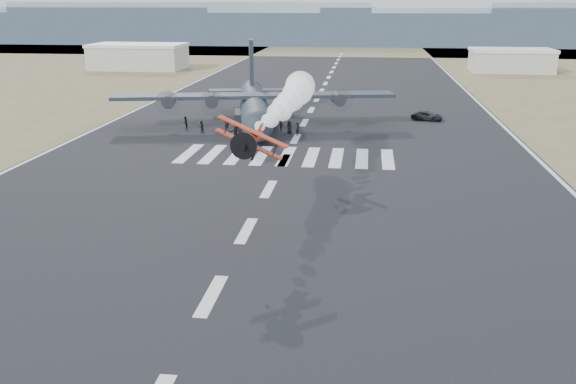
% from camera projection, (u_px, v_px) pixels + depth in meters
% --- Properties ---
extents(scrub_far, '(500.00, 80.00, 0.00)m').
position_uv_depth(scrub_far, '(344.00, 48.00, 247.70)').
color(scrub_far, brown).
rests_on(scrub_far, ground).
extents(runway_markings, '(60.00, 260.00, 0.01)m').
position_uv_depth(runway_markings, '(296.00, 139.00, 86.10)').
color(runway_markings, silver).
rests_on(runway_markings, ground).
extents(ridge_seg_b, '(150.00, 50.00, 15.00)m').
position_uv_depth(ridge_seg_b, '(59.00, 24.00, 289.28)').
color(ridge_seg_b, gray).
rests_on(ridge_seg_b, ground).
extents(ridge_seg_c, '(150.00, 50.00, 17.00)m').
position_uv_depth(ridge_seg_c, '(199.00, 22.00, 281.39)').
color(ridge_seg_c, gray).
rests_on(ridge_seg_c, ground).
extents(ridge_seg_d, '(150.00, 50.00, 13.00)m').
position_uv_depth(ridge_seg_d, '(347.00, 28.00, 274.35)').
color(ridge_seg_d, gray).
rests_on(ridge_seg_d, ground).
extents(ridge_seg_e, '(150.00, 50.00, 15.00)m').
position_uv_depth(ridge_seg_e, '(504.00, 26.00, 266.45)').
color(ridge_seg_e, gray).
rests_on(ridge_seg_e, ground).
extents(hangar_left, '(24.50, 14.50, 6.70)m').
position_uv_depth(hangar_left, '(138.00, 56.00, 172.01)').
color(hangar_left, '#A3A091').
rests_on(hangar_left, ground).
extents(hangar_right, '(20.50, 12.50, 5.90)m').
position_uv_depth(hangar_right, '(511.00, 60.00, 165.41)').
color(hangar_right, '#A3A091').
rests_on(hangar_right, ground).
extents(aerobatic_biplane, '(5.30, 5.07, 3.32)m').
position_uv_depth(aerobatic_biplane, '(251.00, 139.00, 48.42)').
color(aerobatic_biplane, red).
extents(smoke_trail, '(3.57, 28.43, 3.57)m').
position_uv_depth(smoke_trail, '(295.00, 94.00, 70.44)').
color(smoke_trail, white).
extents(transport_aircraft, '(40.75, 33.35, 11.81)m').
position_uv_depth(transport_aircraft, '(254.00, 104.00, 95.32)').
color(transport_aircraft, black).
rests_on(transport_aircraft, ground).
extents(support_vehicle, '(5.30, 3.67, 1.34)m').
position_uv_depth(support_vehicle, '(427.00, 116.00, 99.35)').
color(support_vehicle, black).
rests_on(support_vehicle, ground).
extents(crew_a, '(0.82, 0.75, 1.86)m').
position_uv_depth(crew_a, '(226.00, 123.00, 92.23)').
color(crew_a, black).
rests_on(crew_a, ground).
extents(crew_b, '(0.87, 0.96, 1.69)m').
position_uv_depth(crew_b, '(201.00, 127.00, 89.85)').
color(crew_b, black).
rests_on(crew_b, ground).
extents(crew_c, '(1.07, 0.51, 1.64)m').
position_uv_depth(crew_c, '(281.00, 126.00, 90.74)').
color(crew_c, black).
rests_on(crew_c, ground).
extents(crew_d, '(1.02, 0.72, 1.57)m').
position_uv_depth(crew_d, '(245.00, 134.00, 85.66)').
color(crew_d, black).
rests_on(crew_d, ground).
extents(crew_e, '(1.02, 1.01, 1.82)m').
position_uv_depth(crew_e, '(289.00, 127.00, 89.55)').
color(crew_e, black).
rests_on(crew_e, ground).
extents(crew_f, '(1.74, 0.66, 1.84)m').
position_uv_depth(crew_f, '(235.00, 132.00, 85.66)').
color(crew_f, black).
rests_on(crew_f, ground).
extents(crew_g, '(0.73, 0.82, 1.89)m').
position_uv_depth(crew_g, '(298.00, 129.00, 87.94)').
color(crew_g, black).
rests_on(crew_g, ground).
extents(crew_h, '(0.51, 0.83, 1.69)m').
position_uv_depth(crew_h, '(185.00, 122.00, 93.15)').
color(crew_h, black).
rests_on(crew_h, ground).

